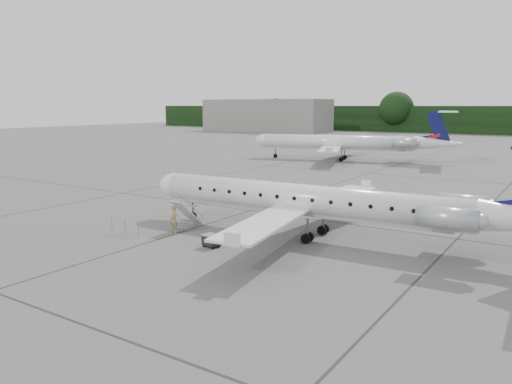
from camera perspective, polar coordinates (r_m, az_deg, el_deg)
The scene contains 8 objects.
ground at distance 29.70m, azimuth 2.96°, elevation -6.02°, with size 320.00×320.00×0.00m, color #5B5B58.
terminal_building at distance 158.97m, azimuth 1.17°, elevation 8.74°, with size 40.00×14.00×10.00m, color slate.
main_regional_jet at distance 30.96m, azimuth 5.38°, elevation 0.85°, with size 25.72×18.52×6.60m, color silver, non-canonical shape.
airstair at distance 33.47m, azimuth -7.89°, elevation -2.46°, with size 0.85×2.41×2.07m, color silver, non-canonical shape.
passenger at distance 32.48m, azimuth -9.38°, elevation -3.07°, with size 0.68×0.44×1.85m, color #937C50.
safety_railing at distance 32.93m, azimuth -14.77°, elevation -3.86°, with size 2.20×0.08×1.00m, color #95989D, non-canonical shape.
baggage_cart at distance 29.20m, azimuth -5.12°, elevation -5.52°, with size 0.92×0.74×0.79m, color black, non-canonical shape.
bg_regional_left at distance 75.82m, azimuth 9.20°, elevation 6.43°, with size 28.57×20.57×7.49m, color silver, non-canonical shape.
Camera 1 is at (14.35, -24.71, 8.13)m, focal length 35.00 mm.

